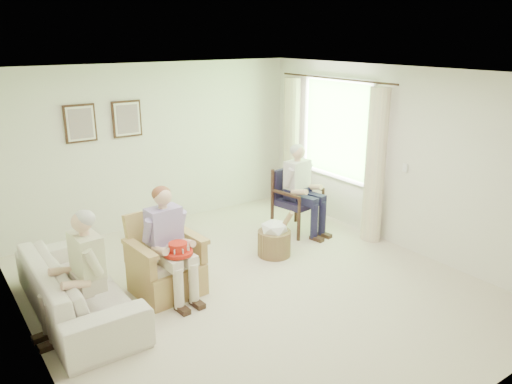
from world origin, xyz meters
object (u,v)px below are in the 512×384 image
Objects in this scene: red_hat at (178,250)px; sofa at (77,287)px; wood_armchair at (294,197)px; hatbox at (274,237)px; person_dark at (301,183)px; wicker_armchair at (165,268)px; person_wicker at (168,237)px; person_sofa at (85,266)px.

sofa is at bearing 156.68° from red_hat.
hatbox is at bearing -154.58° from wood_armchair.
red_hat is at bearing -166.09° from hatbox.
red_hat is (-2.55, -0.88, -0.14)m from person_dark.
wicker_armchair is 0.99× the size of wood_armchair.
hatbox is at bearing -162.38° from person_dark.
hatbox is (2.73, -0.03, -0.06)m from sofa.
person_wicker is 0.23m from red_hat.
wood_armchair is at bearing 101.66° from person_sofa.
person_dark is 1.99× the size of hatbox.
wood_armchair is 2.99× the size of red_hat.
person_wicker is at bearing 95.81° from red_hat.
sofa is 3.22× the size of hatbox.
red_hat is (1.04, -0.45, 0.34)m from sofa.
wood_armchair is at bearing 79.42° from person_dark.
red_hat is at bearing 84.50° from person_sofa.
red_hat is 1.79m from hatbox.
wicker_armchair reaches higher than hatbox.
person_dark is at bearing 10.00° from person_wicker.
wood_armchair reaches higher than wicker_armchair.
person_wicker reaches higher than sofa.
sofa is 1.62× the size of person_dark.
wood_armchair reaches higher than sofa.
person_dark reaches higher than sofa.
red_hat is at bearing -113.32° from sofa.
person_wicker is at bearing -172.58° from wood_armchair.
wicker_armchair is 1.15m from person_sofa.
wood_armchair is 0.31m from person_dark.
sofa is (-3.59, -0.60, -0.22)m from wood_armchair.
sofa is at bearing 175.79° from person_sofa.
person_dark is at bearing 99.21° from person_sofa.
red_hat is (0.02, -0.21, -0.10)m from person_wicker.
person_sofa is (-0.00, -0.42, 0.42)m from sofa.
person_sofa is 1.88× the size of hatbox.
wood_armchair reaches higher than red_hat.
hatbox is at bearing -90.59° from sofa.
wood_armchair is 0.75× the size of person_wicker.
wicker_armchair is 0.49m from red_hat.
wicker_armchair is 1.02m from sofa.
red_hat reaches higher than hatbox.
wood_armchair is 0.72× the size of person_dark.
wood_armchair is 3.74m from person_sofa.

